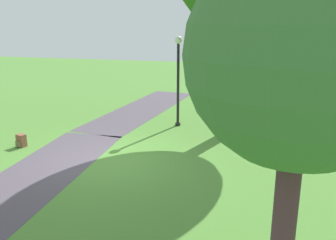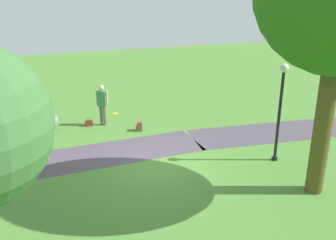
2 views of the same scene
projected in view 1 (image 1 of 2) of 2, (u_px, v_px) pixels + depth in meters
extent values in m
plane|color=#4D8132|center=(112.00, 160.00, 10.44)|extent=(48.00, 48.00, 0.00)
cube|color=#4E4550|center=(143.00, 109.00, 16.30)|extent=(8.21, 3.13, 0.01)
cube|color=#4E4550|center=(26.00, 183.00, 8.98)|extent=(8.03, 2.23, 0.01)
cylinder|color=#4E491C|center=(236.00, 75.00, 12.61)|extent=(0.49, 0.49, 4.06)
cylinder|color=#4D2E37|center=(284.00, 229.00, 4.75)|extent=(0.31, 0.31, 2.60)
sphere|color=#3F7137|center=(301.00, 55.00, 4.14)|extent=(2.70, 2.70, 2.70)
cylinder|color=black|center=(178.00, 124.00, 13.81)|extent=(0.20, 0.20, 0.10)
cylinder|color=black|center=(178.00, 86.00, 13.41)|extent=(0.10, 0.10, 3.04)
sphere|color=white|center=(178.00, 40.00, 12.96)|extent=(0.28, 0.28, 0.28)
cube|color=brown|center=(21.00, 140.00, 11.51)|extent=(0.27, 0.33, 0.40)
cube|color=brown|center=(18.00, 144.00, 11.42)|extent=(0.12, 0.20, 0.18)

